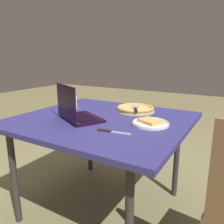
# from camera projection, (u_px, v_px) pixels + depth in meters

# --- Properties ---
(ground_plane) EXTENTS (12.00, 12.00, 0.00)m
(ground_plane) POSITION_uv_depth(u_px,v_px,m) (103.00, 206.00, 1.81)
(ground_plane) COLOR olive
(dining_table) EXTENTS (1.20, 1.09, 0.74)m
(dining_table) POSITION_uv_depth(u_px,v_px,m) (102.00, 126.00, 1.64)
(dining_table) COLOR navy
(dining_table) RESTS_ON ground_plane
(laptop) EXTENTS (0.39, 0.35, 0.25)m
(laptop) POSITION_uv_depth(u_px,v_px,m) (76.00, 112.00, 1.55)
(laptop) COLOR black
(laptop) RESTS_ON dining_table
(pizza_plate) EXTENTS (0.24, 0.24, 0.04)m
(pizza_plate) POSITION_uv_depth(u_px,v_px,m) (150.00, 123.00, 1.46)
(pizza_plate) COLOR white
(pizza_plate) RESTS_ON dining_table
(pizza_tray) EXTENTS (0.32, 0.32, 0.04)m
(pizza_tray) POSITION_uv_depth(u_px,v_px,m) (135.00, 109.00, 1.82)
(pizza_tray) COLOR #929E99
(pizza_tray) RESTS_ON dining_table
(table_knife) EXTENTS (0.21, 0.05, 0.01)m
(table_knife) POSITION_uv_depth(u_px,v_px,m) (111.00, 131.00, 1.32)
(table_knife) COLOR #B2B0B7
(table_knife) RESTS_ON dining_table
(drink_cup) EXTENTS (0.07, 0.07, 0.11)m
(drink_cup) POSITION_uv_depth(u_px,v_px,m) (73.00, 102.00, 1.90)
(drink_cup) COLOR silver
(drink_cup) RESTS_ON dining_table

